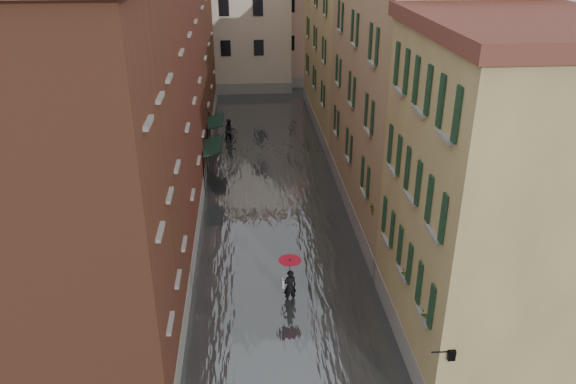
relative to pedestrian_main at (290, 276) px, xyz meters
name	(u,v)px	position (x,y,z in m)	size (l,w,h in m)	color
ground	(287,317)	(-0.18, -1.00, -1.29)	(120.00, 120.00, 0.00)	#545456
floodwater	(271,184)	(-0.18, 12.00, -1.19)	(10.00, 60.00, 0.20)	#464A4D
building_left_near	(72,201)	(-7.18, -3.00, 5.21)	(6.00, 8.00, 13.00)	brown
building_left_mid	(133,108)	(-7.18, 8.00, 4.96)	(6.00, 14.00, 12.50)	maroon
building_left_far	(166,39)	(-7.18, 23.00, 5.71)	(6.00, 16.00, 14.00)	brown
building_right_near	(497,206)	(6.82, -3.00, 4.46)	(6.00, 8.00, 11.50)	olive
building_right_mid	(410,97)	(6.82, 8.00, 5.21)	(6.00, 14.00, 13.00)	#A07F60
building_right_far	(355,53)	(6.82, 23.00, 4.46)	(6.00, 16.00, 11.50)	olive
building_end_cream	(226,18)	(-3.18, 37.00, 5.21)	(12.00, 9.00, 13.00)	beige
building_end_pink	(316,19)	(5.82, 39.00, 4.71)	(10.00, 9.00, 12.00)	tan
awning_near	(212,148)	(-3.66, 12.25, 1.18)	(1.09, 2.98, 2.80)	black
awning_far	(215,123)	(-3.66, 17.07, 1.17)	(1.09, 2.83, 2.80)	black
wall_lantern	(450,354)	(4.15, -7.00, 1.72)	(0.71, 0.22, 0.35)	black
window_planters	(402,254)	(3.94, -2.20, 2.22)	(0.59, 8.44, 0.84)	brown
pedestrian_main	(290,276)	(0.00, 0.00, 0.00)	(0.98, 0.98, 2.06)	black
pedestrian_far	(230,131)	(-2.78, 19.86, -0.40)	(0.87, 0.67, 1.78)	black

